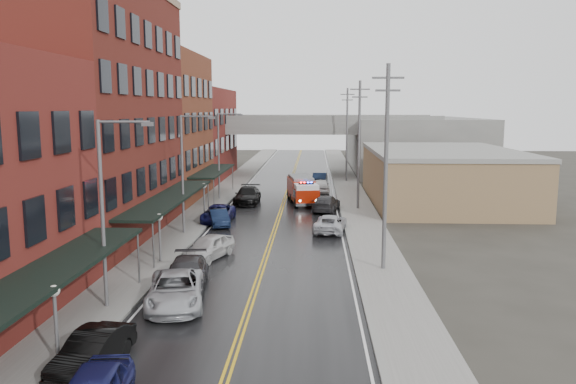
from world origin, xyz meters
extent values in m
cube|color=black|center=(0.00, 30.00, 0.01)|extent=(11.00, 160.00, 0.02)
cube|color=slate|center=(-7.30, 30.00, 0.07)|extent=(3.00, 160.00, 0.15)
cube|color=slate|center=(7.30, 30.00, 0.07)|extent=(3.00, 160.00, 0.15)
cube|color=gray|center=(-5.65, 30.00, 0.07)|extent=(0.30, 160.00, 0.15)
cube|color=gray|center=(5.65, 30.00, 0.07)|extent=(0.30, 160.00, 0.15)
cube|color=#5B1E18|center=(-13.30, 23.00, 9.00)|extent=(9.00, 20.00, 18.00)
cube|color=brown|center=(-13.30, 40.50, 7.50)|extent=(9.00, 15.00, 15.00)
cube|color=maroon|center=(-13.30, 58.00, 6.00)|extent=(9.00, 20.00, 12.00)
cube|color=#90704D|center=(16.00, 40.00, 2.50)|extent=(14.00, 22.00, 5.00)
cube|color=slate|center=(18.00, 70.00, 4.00)|extent=(18.00, 30.00, 8.00)
cube|color=black|center=(-7.50, 4.00, 3.00)|extent=(2.60, 16.00, 0.18)
cylinder|color=slate|center=(-6.35, 11.60, 1.50)|extent=(0.10, 0.10, 3.00)
cube|color=black|center=(-7.50, 23.00, 3.00)|extent=(2.60, 18.00, 0.18)
cylinder|color=slate|center=(-6.35, 14.40, 1.50)|extent=(0.10, 0.10, 3.00)
cylinder|color=slate|center=(-6.35, 31.60, 1.50)|extent=(0.10, 0.10, 3.00)
cube|color=black|center=(-7.50, 40.50, 3.00)|extent=(2.60, 13.00, 0.18)
cylinder|color=slate|center=(-6.35, 34.40, 1.50)|extent=(0.10, 0.10, 3.00)
cylinder|color=slate|center=(-6.35, 46.60, 1.50)|extent=(0.10, 0.10, 3.00)
cylinder|color=#59595B|center=(-6.40, 2.00, 1.40)|extent=(0.14, 0.14, 2.80)
sphere|color=silver|center=(-6.40, 2.00, 2.90)|extent=(0.44, 0.44, 0.44)
cylinder|color=#59595B|center=(-6.40, 16.00, 1.40)|extent=(0.14, 0.14, 2.80)
sphere|color=silver|center=(-6.40, 16.00, 2.90)|extent=(0.44, 0.44, 0.44)
cylinder|color=#59595B|center=(-6.40, 30.00, 1.40)|extent=(0.14, 0.14, 2.80)
sphere|color=silver|center=(-6.40, 30.00, 2.90)|extent=(0.44, 0.44, 0.44)
cylinder|color=#59595B|center=(-6.80, 8.00, 4.50)|extent=(0.18, 0.18, 9.00)
cylinder|color=#59595B|center=(-5.60, 8.00, 8.90)|extent=(2.40, 0.12, 0.12)
cube|color=#59595B|center=(-4.50, 8.00, 8.80)|extent=(0.50, 0.22, 0.18)
cylinder|color=#59595B|center=(-6.80, 24.00, 4.50)|extent=(0.18, 0.18, 9.00)
cylinder|color=#59595B|center=(-5.60, 24.00, 8.90)|extent=(2.40, 0.12, 0.12)
cube|color=#59595B|center=(-4.50, 24.00, 8.80)|extent=(0.50, 0.22, 0.18)
cylinder|color=#59595B|center=(-6.80, 40.00, 4.50)|extent=(0.18, 0.18, 9.00)
cylinder|color=#59595B|center=(-5.60, 40.00, 8.90)|extent=(2.40, 0.12, 0.12)
cube|color=#59595B|center=(-4.50, 40.00, 8.80)|extent=(0.50, 0.22, 0.18)
cylinder|color=#59595B|center=(7.20, 15.00, 6.00)|extent=(0.24, 0.24, 12.00)
cube|color=#59595B|center=(7.20, 15.00, 11.20)|extent=(1.80, 0.12, 0.12)
cube|color=#59595B|center=(7.20, 15.00, 10.50)|extent=(1.40, 0.12, 0.12)
cylinder|color=#59595B|center=(7.20, 35.00, 6.00)|extent=(0.24, 0.24, 12.00)
cube|color=#59595B|center=(7.20, 35.00, 11.20)|extent=(1.80, 0.12, 0.12)
cube|color=#59595B|center=(7.20, 35.00, 10.50)|extent=(1.40, 0.12, 0.12)
cylinder|color=#59595B|center=(7.20, 55.00, 6.00)|extent=(0.24, 0.24, 12.00)
cube|color=#59595B|center=(7.20, 55.00, 11.20)|extent=(1.80, 0.12, 0.12)
cube|color=#59595B|center=(7.20, 55.00, 10.50)|extent=(1.40, 0.12, 0.12)
cube|color=slate|center=(0.00, 62.00, 6.75)|extent=(40.00, 10.00, 1.50)
cube|color=slate|center=(-11.00, 62.00, 3.00)|extent=(1.60, 8.00, 6.00)
cube|color=slate|center=(11.00, 62.00, 3.00)|extent=(1.60, 8.00, 6.00)
cube|color=#9B1A07|center=(1.71, 39.45, 1.41)|extent=(3.09, 5.31, 1.91)
cube|color=#9B1A07|center=(2.31, 35.95, 1.14)|extent=(2.64, 2.71, 1.36)
cube|color=silver|center=(2.31, 35.95, 2.04)|extent=(2.50, 2.52, 0.45)
cube|color=black|center=(2.28, 36.13, 1.41)|extent=(2.50, 1.82, 0.73)
cube|color=slate|center=(1.71, 39.45, 2.50)|extent=(2.80, 4.91, 0.27)
cube|color=black|center=(2.31, 35.95, 2.34)|extent=(1.48, 0.50, 0.13)
sphere|color=#FF0C0C|center=(1.82, 35.87, 2.42)|extent=(0.18, 0.18, 0.18)
sphere|color=#1933FF|center=(2.80, 36.04, 2.42)|extent=(0.18, 0.18, 0.18)
cylinder|color=black|center=(1.34, 35.70, 0.45)|extent=(0.95, 0.47, 0.91)
cylinder|color=black|center=(3.31, 36.04, 0.45)|extent=(0.95, 0.47, 0.91)
cylinder|color=black|center=(0.80, 38.83, 0.45)|extent=(0.95, 0.47, 0.91)
cylinder|color=black|center=(2.77, 39.17, 0.45)|extent=(0.95, 0.47, 0.91)
cylinder|color=black|center=(0.41, 41.07, 0.45)|extent=(0.95, 0.47, 0.91)
cylinder|color=black|center=(2.38, 41.41, 0.45)|extent=(0.95, 0.47, 0.91)
imported|color=black|center=(-5.00, 1.80, 0.71)|extent=(2.04, 4.45, 1.41)
imported|color=#AAADB3|center=(-3.60, 8.58, 0.79)|extent=(3.58, 6.04, 1.57)
imported|color=#2C2B2E|center=(-3.69, 11.30, 0.76)|extent=(2.74, 5.48, 1.53)
imported|color=#BDBDBD|center=(-3.60, 17.16, 0.76)|extent=(3.20, 4.83, 1.53)
imported|color=black|center=(-4.69, 27.20, 0.66)|extent=(2.53, 4.27, 1.33)
imported|color=#14164E|center=(-5.00, 28.80, 0.71)|extent=(2.45, 5.13, 1.41)
imported|color=black|center=(-3.60, 37.90, 0.84)|extent=(2.37, 5.77, 1.67)
imported|color=#B5B7BE|center=(4.35, 25.33, 0.68)|extent=(2.90, 5.14, 1.35)
imported|color=#2B2B2E|center=(4.20, 34.20, 0.74)|extent=(2.98, 5.37, 1.47)
imported|color=silver|center=(3.79, 45.27, 0.82)|extent=(2.03, 4.85, 1.64)
imported|color=black|center=(3.79, 52.20, 0.78)|extent=(2.00, 4.86, 1.56)
camera|label=1|loc=(3.11, -17.31, 9.54)|focal=35.00mm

